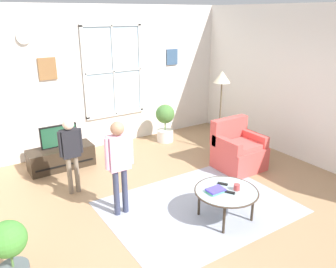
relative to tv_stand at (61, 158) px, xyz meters
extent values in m
cube|color=#9E7A56|center=(1.10, -2.44, -0.20)|extent=(6.21, 6.73, 0.02)
cube|color=silver|center=(1.10, 0.68, 1.21)|extent=(5.61, 0.12, 2.81)
cube|color=silver|center=(1.38, 0.61, 1.35)|extent=(1.22, 0.02, 1.79)
cube|color=white|center=(1.38, 0.59, 2.24)|extent=(1.28, 0.04, 0.06)
cube|color=white|center=(1.38, 0.59, 0.45)|extent=(1.28, 0.04, 0.06)
cube|color=white|center=(0.77, 0.59, 1.35)|extent=(0.06, 0.04, 1.79)
cube|color=white|center=(1.99, 0.59, 1.35)|extent=(0.06, 0.04, 1.79)
cube|color=white|center=(1.38, 0.59, 1.35)|extent=(0.03, 0.04, 1.79)
cube|color=white|center=(1.38, 0.59, 1.35)|extent=(1.22, 0.04, 0.03)
cube|color=olive|center=(0.09, 0.60, 1.50)|extent=(0.32, 0.03, 0.40)
cube|color=#38567A|center=(2.80, 0.60, 1.53)|extent=(0.28, 0.03, 0.34)
cylinder|color=silver|center=(-0.24, 0.59, 2.07)|extent=(0.24, 0.04, 0.24)
cube|color=silver|center=(3.97, -2.44, 1.21)|extent=(0.12, 6.13, 2.81)
cube|color=#999EAD|center=(1.25, -2.42, -0.19)|extent=(2.59, 1.98, 0.01)
cube|color=#2D2319|center=(0.00, 0.00, 0.00)|extent=(1.13, 0.45, 0.38)
cube|color=black|center=(0.00, -0.23, -0.06)|extent=(1.02, 0.02, 0.02)
cylinder|color=#4C4C4C|center=(0.00, 0.00, 0.22)|extent=(0.08, 0.08, 0.05)
cube|color=black|center=(0.00, 0.00, 0.42)|extent=(0.64, 0.05, 0.39)
cube|color=#1E4C33|center=(0.00, -0.03, 0.42)|extent=(0.60, 0.01, 0.35)
cube|color=#D14C47|center=(2.65, -1.78, 0.02)|extent=(0.76, 0.72, 0.42)
cube|color=#D14C47|center=(2.65, -1.48, 0.45)|extent=(0.76, 0.16, 0.45)
cube|color=#D14C47|center=(2.33, -1.78, 0.33)|extent=(0.12, 0.65, 0.20)
cube|color=#D14C47|center=(2.97, -1.78, 0.33)|extent=(0.12, 0.65, 0.20)
cube|color=#E1524D|center=(2.65, -1.83, 0.27)|extent=(0.61, 0.50, 0.08)
cylinder|color=#99B2B7|center=(1.38, -2.82, 0.22)|extent=(0.84, 0.84, 0.02)
torus|color=#3F3328|center=(1.38, -2.82, 0.22)|extent=(0.86, 0.86, 0.02)
cylinder|color=#33281E|center=(1.13, -2.57, 0.01)|extent=(0.04, 0.04, 0.40)
cylinder|color=#33281E|center=(1.63, -2.57, 0.01)|extent=(0.04, 0.04, 0.40)
cylinder|color=#33281E|center=(1.13, -3.08, 0.01)|extent=(0.04, 0.04, 0.40)
cylinder|color=#33281E|center=(1.63, -3.08, 0.01)|extent=(0.04, 0.04, 0.40)
cube|color=#50C88E|center=(1.23, -2.77, 0.24)|extent=(0.24, 0.16, 0.02)
cube|color=#4B41C5|center=(1.23, -2.77, 0.26)|extent=(0.24, 0.16, 0.03)
cylinder|color=#BF3F3F|center=(1.51, -2.89, 0.27)|extent=(0.09, 0.09, 0.08)
cube|color=black|center=(1.45, -2.67, 0.24)|extent=(0.11, 0.14, 0.02)
cube|color=black|center=(1.37, -2.90, 0.24)|extent=(0.11, 0.14, 0.02)
cylinder|color=#726656|center=(-0.16, -1.02, 0.11)|extent=(0.07, 0.07, 0.61)
cylinder|color=#726656|center=(-0.05, -1.02, 0.11)|extent=(0.07, 0.07, 0.61)
cube|color=black|center=(-0.11, -1.02, 0.63)|extent=(0.26, 0.14, 0.43)
sphere|color=beige|center=(-0.11, -1.02, 0.93)|extent=(0.16, 0.16, 0.16)
cylinder|color=black|center=(-0.26, -1.04, 0.65)|extent=(0.05, 0.05, 0.39)
cylinder|color=black|center=(0.05, -1.04, 0.65)|extent=(0.05, 0.05, 0.39)
cylinder|color=#333851|center=(0.18, -1.95, 0.15)|extent=(0.08, 0.08, 0.68)
cylinder|color=#333851|center=(0.31, -1.95, 0.15)|extent=(0.08, 0.08, 0.68)
cube|color=#DB9EBC|center=(0.25, -1.95, 0.73)|extent=(0.29, 0.15, 0.48)
sphere|color=#A87A5B|center=(0.25, -1.95, 1.06)|extent=(0.18, 0.18, 0.18)
cylinder|color=#DB9EBC|center=(0.08, -1.97, 0.75)|extent=(0.06, 0.06, 0.43)
cylinder|color=#DB9EBC|center=(0.42, -1.97, 0.75)|extent=(0.06, 0.06, 0.43)
cylinder|color=silver|center=(2.29, 0.10, -0.07)|extent=(0.35, 0.35, 0.25)
cylinder|color=#4C7238|center=(2.29, 0.10, 0.14)|extent=(0.02, 0.02, 0.16)
sphere|color=#467737|center=(2.29, 0.10, 0.42)|extent=(0.40, 0.40, 0.40)
cylinder|color=#4C7238|center=(-1.26, -2.60, 0.14)|extent=(0.02, 0.02, 0.15)
sphere|color=#418434|center=(-1.26, -2.60, 0.40)|extent=(0.36, 0.36, 0.36)
cylinder|color=black|center=(2.91, -0.94, -0.18)|extent=(0.26, 0.26, 0.03)
cylinder|color=brown|center=(2.91, -0.94, 0.51)|extent=(0.03, 0.03, 1.40)
cone|color=beige|center=(2.91, -0.94, 1.31)|extent=(0.32, 0.32, 0.22)
camera|label=1|loc=(-1.47, -5.76, 2.47)|focal=36.42mm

